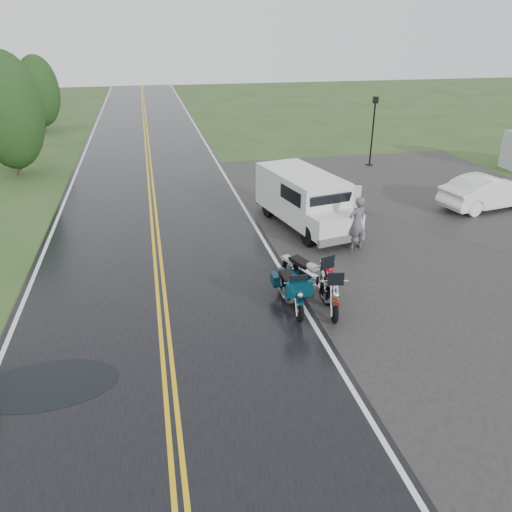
# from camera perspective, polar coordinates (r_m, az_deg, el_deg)

# --- Properties ---
(ground) EXTENTS (120.00, 120.00, 0.00)m
(ground) POSITION_cam_1_polar(r_m,az_deg,el_deg) (12.96, -10.38, -8.77)
(ground) COLOR #2D471E
(ground) RESTS_ON ground
(road) EXTENTS (8.00, 100.00, 0.04)m
(road) POSITION_cam_1_polar(r_m,az_deg,el_deg) (22.02, -11.70, 5.55)
(road) COLOR black
(road) RESTS_ON ground
(parking_pad) EXTENTS (14.00, 24.00, 0.03)m
(parking_pad) POSITION_cam_1_polar(r_m,az_deg,el_deg) (20.56, 21.03, 2.97)
(parking_pad) COLOR black
(parking_pad) RESTS_ON ground
(motorcycle_red) EXTENTS (1.26, 2.42, 1.36)m
(motorcycle_red) POSITION_cam_1_polar(r_m,az_deg,el_deg) (12.95, 9.02, -5.14)
(motorcycle_red) COLOR #57140A
(motorcycle_red) RESTS_ON ground
(motorcycle_teal) EXTENTS (0.80, 2.19, 1.29)m
(motorcycle_teal) POSITION_cam_1_polar(r_m,az_deg,el_deg) (12.91, 4.96, -5.19)
(motorcycle_teal) COLOR #042733
(motorcycle_teal) RESTS_ON ground
(motorcycle_silver) EXTENTS (1.65, 2.60, 1.45)m
(motorcycle_silver) POSITION_cam_1_polar(r_m,az_deg,el_deg) (13.63, 8.35, -3.28)
(motorcycle_silver) COLOR #B0B4B8
(motorcycle_silver) RESTS_ON ground
(van_white) EXTENTS (3.07, 5.64, 2.10)m
(van_white) POSITION_cam_1_polar(r_m,az_deg,el_deg) (17.37, 6.11, 4.32)
(van_white) COLOR silver
(van_white) RESTS_ON ground
(person_at_van) EXTENTS (0.78, 0.62, 1.86)m
(person_at_van) POSITION_cam_1_polar(r_m,az_deg,el_deg) (17.44, 11.46, 3.62)
(person_at_van) COLOR #4E4F54
(person_at_van) RESTS_ON ground
(sedan_white) EXTENTS (4.46, 2.22, 1.40)m
(sedan_white) POSITION_cam_1_polar(r_m,az_deg,el_deg) (23.36, 25.02, 6.58)
(sedan_white) COLOR white
(sedan_white) RESTS_ON ground
(lamp_post_far_left) EXTENTS (0.31, 0.31, 3.62)m
(lamp_post_far_left) POSITION_cam_1_polar(r_m,az_deg,el_deg) (33.66, -24.81, 13.56)
(lamp_post_far_left) COLOR black
(lamp_post_far_left) RESTS_ON ground
(lamp_post_far_right) EXTENTS (0.32, 0.32, 3.76)m
(lamp_post_far_right) POSITION_cam_1_polar(r_m,az_deg,el_deg) (28.66, 13.18, 13.68)
(lamp_post_far_right) COLOR black
(lamp_post_far_right) RESTS_ON ground
(tree_left_mid) EXTENTS (3.37, 3.37, 5.26)m
(tree_left_mid) POSITION_cam_1_polar(r_m,az_deg,el_deg) (28.63, -26.24, 13.37)
(tree_left_mid) COLOR #1E3D19
(tree_left_mid) RESTS_ON ground
(tree_left_far) EXTENTS (2.97, 2.97, 4.57)m
(tree_left_far) POSITION_cam_1_polar(r_m,az_deg,el_deg) (41.05, -23.49, 16.11)
(tree_left_far) COLOR #1E3D19
(tree_left_far) RESTS_ON ground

